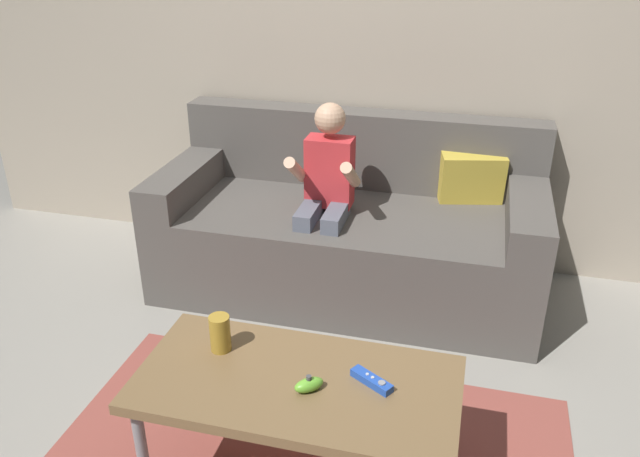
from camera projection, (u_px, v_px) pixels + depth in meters
ground_plane at (294, 438)px, 2.29m from camera, size 9.28×9.28×0.00m
wall_back at (380, 17)px, 3.04m from camera, size 4.64×0.05×2.50m
couch at (350, 231)px, 3.12m from camera, size 1.80×0.80×0.82m
person_seated_on_couch at (325, 195)px, 2.88m from camera, size 0.30×0.37×0.95m
coffee_table at (297, 391)px, 1.92m from camera, size 0.97×0.48×0.44m
game_remote_blue_near_edge at (372, 380)px, 1.88m from camera, size 0.14×0.10×0.03m
nunchuk_lime at (309, 385)px, 1.85m from camera, size 0.10×0.09×0.05m
soda_can at (220, 333)px, 2.01m from camera, size 0.07×0.07×0.12m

